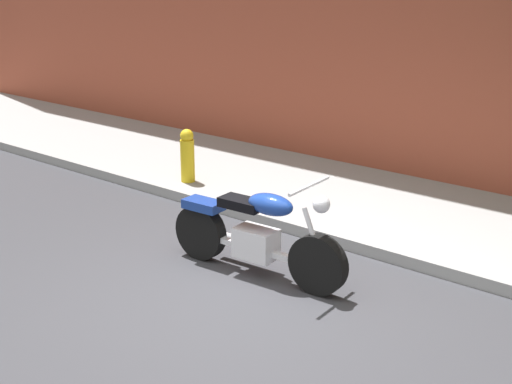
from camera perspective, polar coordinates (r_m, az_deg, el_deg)
name	(u,v)px	position (r m, az deg, el deg)	size (l,w,h in m)	color
ground_plane	(248,302)	(6.96, -0.68, -8.82)	(60.00, 60.00, 0.00)	#38383D
sidewalk	(401,213)	(9.29, 11.59, -1.66)	(23.91, 2.73, 0.14)	#949494
motorcycle	(256,235)	(7.35, 0.01, -3.49)	(2.13, 0.70, 1.12)	black
fire_hydrant	(188,160)	(10.13, -5.52, 2.58)	(0.20, 0.20, 0.91)	gold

